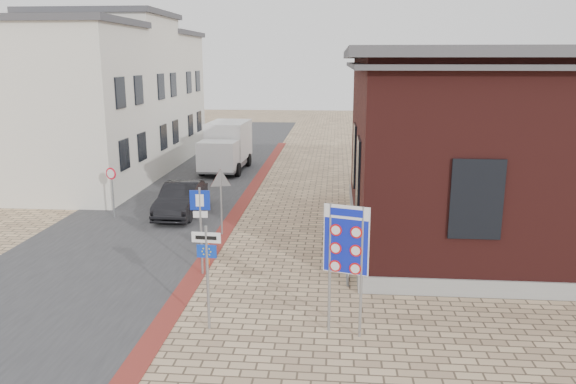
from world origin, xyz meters
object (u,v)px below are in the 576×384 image
(sedan, at_px, (181,199))
(bollard, at_px, (208,251))
(parking_sign, at_px, (200,215))
(border_sign, at_px, (346,242))
(box_truck, at_px, (226,146))
(essen_sign, at_px, (207,261))

(sedan, bearing_deg, bollard, -67.52)
(parking_sign, bearing_deg, sedan, 107.14)
(parking_sign, xyz_separation_m, bollard, (0.00, 0.80, -1.40))
(border_sign, height_order, parking_sign, border_sign)
(border_sign, bearing_deg, parking_sign, 157.86)
(box_truck, distance_m, bollard, 15.98)
(border_sign, xyz_separation_m, parking_sign, (-4.30, 3.50, -0.43))
(sedan, distance_m, parking_sign, 7.17)
(essen_sign, bearing_deg, parking_sign, 109.74)
(bollard, bearing_deg, essen_sign, -76.91)
(sedan, distance_m, border_sign, 12.29)
(border_sign, relative_size, essen_sign, 1.22)
(essen_sign, xyz_separation_m, parking_sign, (-1.00, 3.50, 0.13))
(parking_sign, height_order, bollard, parking_sign)
(box_truck, bearing_deg, parking_sign, -79.58)
(box_truck, xyz_separation_m, parking_sign, (2.45, -16.56, 0.42))
(border_sign, distance_m, bollard, 6.35)
(box_truck, height_order, bollard, box_truck)
(box_truck, height_order, border_sign, border_sign)
(box_truck, relative_size, bollard, 5.65)
(box_truck, relative_size, essen_sign, 2.09)
(sedan, bearing_deg, parking_sign, -70.06)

